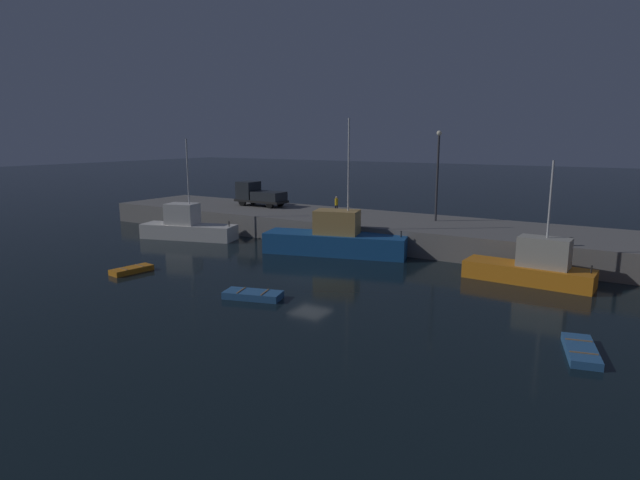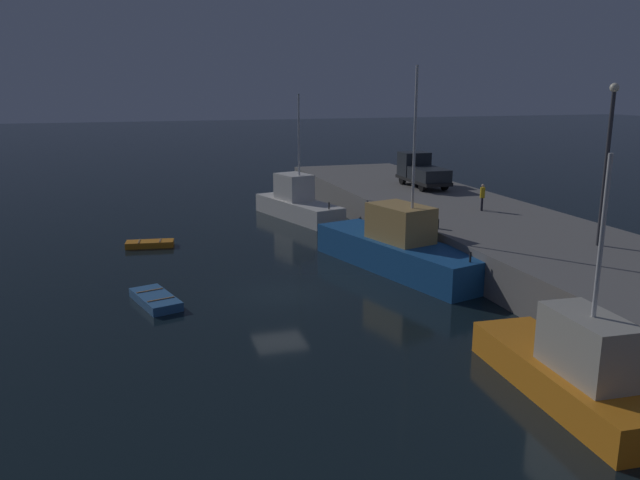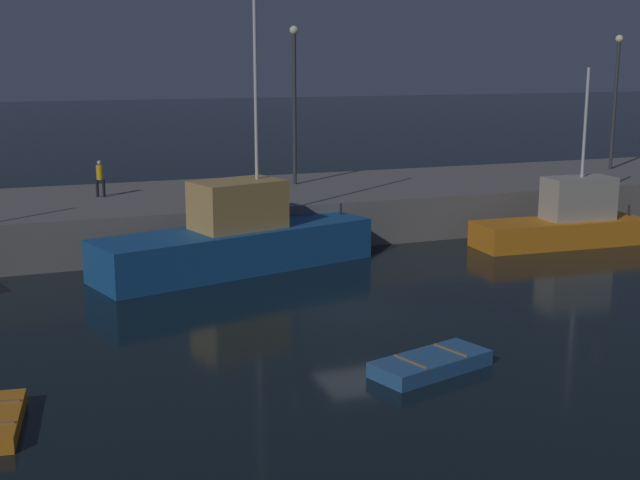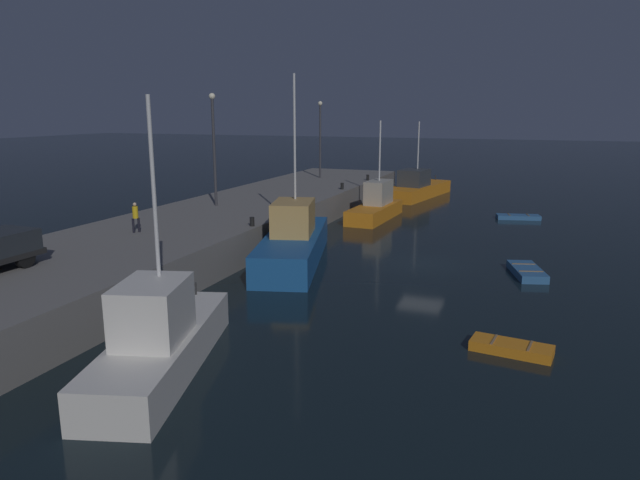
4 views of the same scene
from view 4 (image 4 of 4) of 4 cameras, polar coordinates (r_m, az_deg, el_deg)
name	(u,v)px [view 4 (image 4 of 4)]	position (r m, az deg, el deg)	size (l,w,h in m)	color
ground_plane	(422,264)	(34.28, 10.05, -2.36)	(320.00, 320.00, 0.00)	black
pier_quay	(209,229)	(39.20, -10.96, 1.04)	(63.56, 10.10, 2.07)	slate
fishing_trawler_red	(293,242)	(34.03, -2.67, -0.18)	(12.02, 6.03, 10.86)	#195193
fishing_boat_blue	(417,188)	(60.87, 9.56, 5.11)	(11.65, 5.21, 7.72)	orange
fishing_boat_white	(160,340)	(20.64, -15.57, -9.51)	(9.34, 4.91, 9.27)	silver
fishing_boat_orange	(376,206)	(48.02, 5.54, 3.36)	(8.18, 2.84, 8.00)	orange
dinghy_orange_near	(527,272)	(33.40, 19.77, -2.95)	(3.68, 2.31, 0.46)	#2D6099
rowboat_white_mid	(511,348)	(22.82, 18.39, -10.09)	(1.49, 3.03, 0.42)	orange
dinghy_red_small	(518,217)	(50.51, 19.00, 2.17)	(2.01, 3.64, 0.39)	#2D6099
lamp_post_west	(214,141)	(41.96, -10.46, 9.61)	(0.44, 0.44, 7.91)	#38383D
lamp_post_east	(320,133)	(59.08, 0.02, 10.50)	(0.44, 0.44, 7.65)	#38383D
dockworker	(135,215)	(33.93, -17.78, 2.33)	(0.42, 0.42, 1.70)	black
bollard_west	(252,222)	(34.47, -6.73, 1.82)	(0.28, 0.28, 0.54)	black
bollard_central	(342,186)	(50.55, 2.20, 5.35)	(0.28, 0.28, 0.56)	black
bollard_east	(368,177)	(57.34, 4.74, 6.18)	(0.28, 0.28, 0.56)	black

